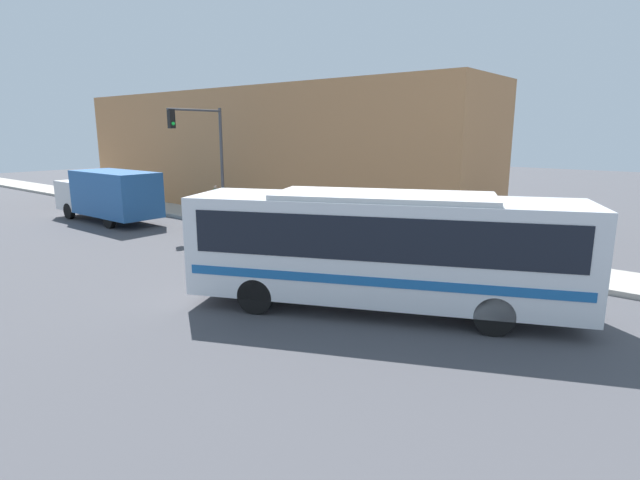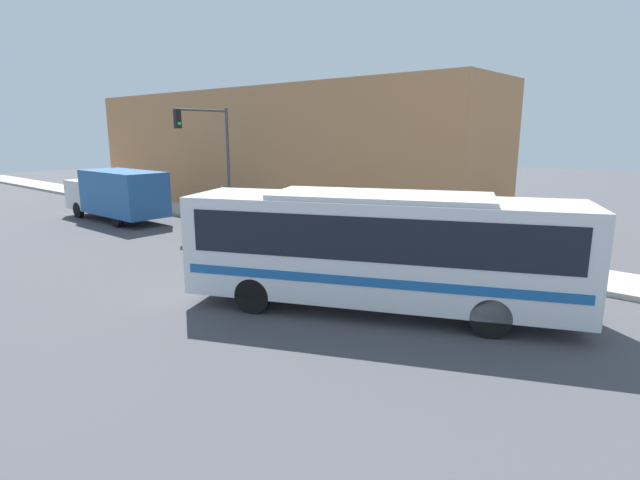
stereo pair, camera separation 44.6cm
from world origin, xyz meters
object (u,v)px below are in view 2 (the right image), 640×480
at_px(city_bus, 380,244).
at_px(pedestrian_mid_block, 223,200).
at_px(fire_hydrant, 347,232).
at_px(traffic_light_pole, 211,145).
at_px(parking_meter, 286,211).
at_px(pedestrian_near_corner, 359,218).
at_px(delivery_truck, 116,193).

bearing_deg(city_bus, pedestrian_mid_block, 41.25).
xyz_separation_m(city_bus, pedestrian_mid_block, (6.74, 15.20, -0.82)).
relative_size(fire_hydrant, traffic_light_pole, 0.13).
bearing_deg(pedestrian_mid_block, fire_hydrant, -94.24).
xyz_separation_m(city_bus, fire_hydrant, (6.04, 5.72, -1.34)).
distance_m(traffic_light_pole, parking_meter, 5.50).
relative_size(city_bus, pedestrian_near_corner, 5.80).
relative_size(pedestrian_near_corner, pedestrian_mid_block, 1.05).
bearing_deg(city_bus, pedestrian_near_corner, 14.90).
distance_m(city_bus, pedestrian_near_corner, 8.61).
height_order(fire_hydrant, pedestrian_near_corner, pedestrian_near_corner).
height_order(parking_meter, pedestrian_near_corner, pedestrian_near_corner).
relative_size(fire_hydrant, pedestrian_mid_block, 0.43).
relative_size(city_bus, fire_hydrant, 14.23).
bearing_deg(pedestrian_near_corner, fire_hydrant, 156.99).
relative_size(traffic_light_pole, pedestrian_near_corner, 3.21).
distance_m(city_bus, parking_meter, 11.27).
bearing_deg(delivery_truck, pedestrian_mid_block, -42.91).
relative_size(city_bus, delivery_truck, 1.42).
distance_m(city_bus, traffic_light_pole, 15.02).
bearing_deg(city_bus, delivery_truck, 57.79).
height_order(delivery_truck, fire_hydrant, delivery_truck).
bearing_deg(fire_hydrant, pedestrian_mid_block, 85.76).
bearing_deg(pedestrian_near_corner, parking_meter, 97.91).
xyz_separation_m(city_bus, parking_meter, (6.04, 9.48, -0.80)).
xyz_separation_m(parking_meter, pedestrian_near_corner, (0.56, -4.00, 0.04)).
relative_size(city_bus, traffic_light_pole, 1.81).
distance_m(city_bus, fire_hydrant, 8.42).
relative_size(city_bus, pedestrian_mid_block, 6.12).
height_order(traffic_light_pole, pedestrian_mid_block, traffic_light_pole).
bearing_deg(delivery_truck, parking_meter, -69.83).
xyz_separation_m(fire_hydrant, parking_meter, (0.00, 3.76, 0.53)).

